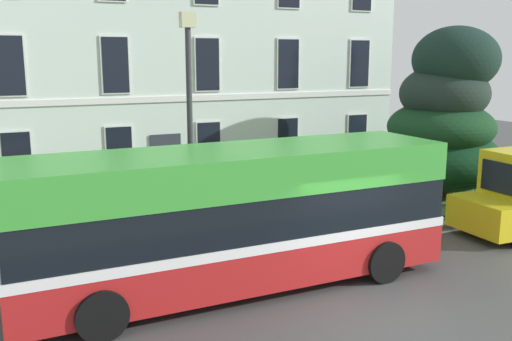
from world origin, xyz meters
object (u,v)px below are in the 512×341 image
(litter_bin, at_px, (391,198))
(street_lamp_post, at_px, (190,117))
(georgian_townhouse, at_px, (130,33))
(evergreen_tree, at_px, (444,121))
(single_decker_bus, at_px, (236,216))

(litter_bin, bearing_deg, street_lamp_post, -176.57)
(georgian_townhouse, distance_m, street_lamp_post, 11.18)
(evergreen_tree, xyz_separation_m, single_decker_bus, (-9.82, -4.41, -1.14))
(single_decker_bus, distance_m, street_lamp_post, 3.09)
(evergreen_tree, bearing_deg, single_decker_bus, -155.83)
(evergreen_tree, bearing_deg, litter_bin, -154.98)
(georgian_townhouse, xyz_separation_m, litter_bin, (5.47, -10.48, -5.21))
(single_decker_bus, relative_size, street_lamp_post, 1.62)
(evergreen_tree, bearing_deg, street_lamp_post, -168.70)
(georgian_townhouse, relative_size, street_lamp_post, 3.35)
(georgian_townhouse, height_order, single_decker_bus, georgian_townhouse)
(street_lamp_post, xyz_separation_m, litter_bin, (6.57, 0.39, -2.83))
(single_decker_bus, height_order, litter_bin, single_decker_bus)
(street_lamp_post, bearing_deg, georgian_townhouse, 84.21)
(single_decker_bus, bearing_deg, evergreen_tree, 23.43)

